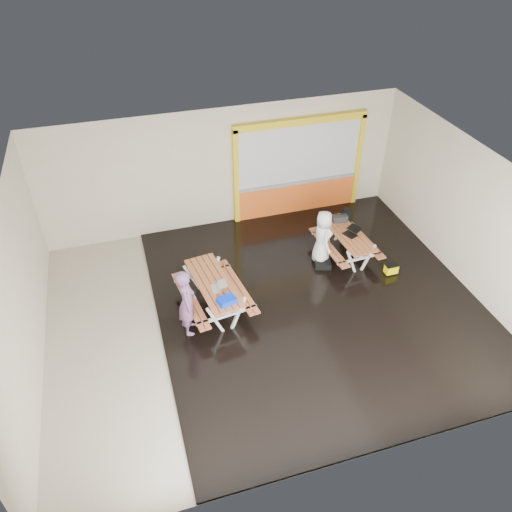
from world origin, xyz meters
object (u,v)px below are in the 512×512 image
object	(u,v)px
person_left	(187,302)
laptop_right	(352,232)
person_right	(323,237)
fluke_bag	(391,269)
toolbox	(340,218)
picnic_table_right	(347,239)
backpack	(346,216)
picnic_table_left	(214,288)
laptop_left	(219,287)
dark_case	(323,264)
blue_pouch	(227,300)

from	to	relation	value
person_left	laptop_right	bearing A→B (deg)	-62.97
person_left	laptop_right	distance (m)	4.83
laptop_right	person_right	bearing A→B (deg)	177.62
person_right	fluke_bag	xyz separation A→B (m)	(1.51, -1.04, -0.60)
toolbox	person_left	bearing A→B (deg)	-155.21
picnic_table_right	toolbox	xyz separation A→B (m)	(0.05, 0.58, 0.27)
toolbox	fluke_bag	size ratio (longest dim) A/B	1.22
person_left	fluke_bag	bearing A→B (deg)	-75.66
laptop_right	person_left	bearing A→B (deg)	-162.32
backpack	fluke_bag	world-z (taller)	backpack
picnic_table_left	picnic_table_right	distance (m)	3.93
laptop_right	fluke_bag	size ratio (longest dim) A/B	1.44
laptop_left	toolbox	xyz separation A→B (m)	(3.79, 1.81, -0.03)
dark_case	fluke_bag	distance (m)	1.74
backpack	picnic_table_left	bearing A→B (deg)	-156.27
laptop_right	backpack	distance (m)	0.97
toolbox	backpack	xyz separation A→B (m)	(0.33, 0.28, -0.16)
laptop_right	backpack	size ratio (longest dim) A/B	1.05
picnic_table_left	laptop_left	world-z (taller)	laptop_left
laptop_left	toolbox	bearing A→B (deg)	25.58
person_right	backpack	size ratio (longest dim) A/B	3.22
laptop_left	dark_case	distance (m)	3.21
picnic_table_right	dark_case	distance (m)	0.94
picnic_table_left	backpack	xyz separation A→B (m)	(4.19, 1.84, 0.05)
person_left	dark_case	xyz separation A→B (m)	(3.75, 1.22, -0.75)
laptop_left	blue_pouch	size ratio (longest dim) A/B	0.94
picnic_table_right	laptop_right	xyz separation A→B (m)	(0.09, -0.06, 0.23)
toolbox	blue_pouch	bearing A→B (deg)	-148.21
picnic_table_right	laptop_right	size ratio (longest dim) A/B	4.00
person_left	laptop_left	world-z (taller)	person_left
picnic_table_right	person_right	xyz separation A→B (m)	(-0.71, -0.02, 0.21)
person_right	dark_case	xyz separation A→B (m)	(-0.05, -0.28, -0.67)
person_left	laptop_left	size ratio (longest dim) A/B	4.65
person_right	laptop_right	bearing A→B (deg)	-86.72
fluke_bag	person_left	bearing A→B (deg)	-175.00
laptop_right	dark_case	xyz separation A→B (m)	(-0.85, -0.24, -0.68)
laptop_right	dark_case	world-z (taller)	laptop_right
laptop_left	blue_pouch	world-z (taller)	laptop_left
picnic_table_right	fluke_bag	xyz separation A→B (m)	(0.80, -1.06, -0.39)
dark_case	picnic_table_left	bearing A→B (deg)	-167.43
person_right	laptop_right	world-z (taller)	person_right
toolbox	picnic_table_right	bearing A→B (deg)	-94.50
picnic_table_left	picnic_table_right	world-z (taller)	picnic_table_left
picnic_table_left	toolbox	distance (m)	4.17
picnic_table_left	laptop_left	size ratio (longest dim) A/B	6.26
person_left	toolbox	xyz separation A→B (m)	(4.56, 2.11, -0.03)
picnic_table_left	dark_case	bearing A→B (deg)	12.57
dark_case	blue_pouch	bearing A→B (deg)	-153.94
person_left	person_right	xyz separation A→B (m)	(3.80, 1.50, -0.08)
toolbox	fluke_bag	distance (m)	1.92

